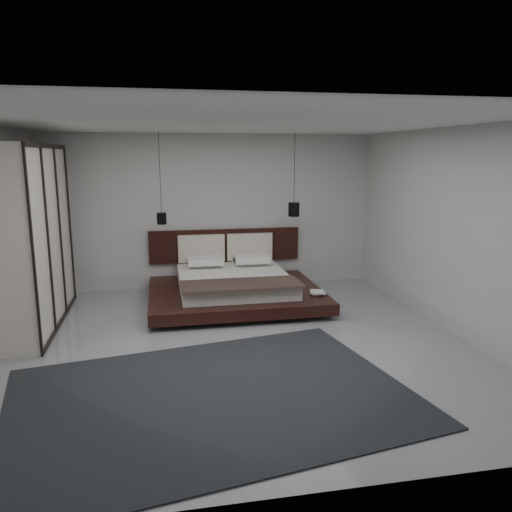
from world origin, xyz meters
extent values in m
plane|color=gray|center=(0.00, 0.00, 0.00)|extent=(6.00, 6.00, 0.00)
plane|color=white|center=(0.00, 0.00, 2.80)|extent=(6.00, 6.00, 0.00)
plane|color=#B2B2B0|center=(0.00, 3.00, 1.40)|extent=(6.00, 0.00, 6.00)
plane|color=#B2B2B0|center=(0.00, -3.00, 1.40)|extent=(6.00, 0.00, 6.00)
plane|color=#B2B2B0|center=(3.00, 0.00, 1.40)|extent=(0.00, 6.00, 6.00)
cube|color=black|center=(-2.95, 2.45, 1.30)|extent=(0.05, 0.90, 2.60)
cube|color=black|center=(0.26, 1.75, 0.04)|extent=(2.18, 1.79, 0.08)
cube|color=black|center=(0.26, 1.75, 0.17)|extent=(2.78, 2.28, 0.18)
cube|color=silver|center=(0.26, 1.88, 0.37)|extent=(1.79, 1.98, 0.22)
cube|color=black|center=(0.26, 1.10, 0.50)|extent=(1.81, 0.69, 0.05)
cube|color=white|center=(-0.16, 2.64, 0.54)|extent=(0.62, 0.40, 0.12)
cube|color=white|center=(0.67, 2.64, 0.54)|extent=(0.62, 0.40, 0.12)
cube|color=white|center=(-0.16, 2.50, 0.60)|extent=(0.62, 0.40, 0.12)
cube|color=white|center=(0.67, 2.50, 0.60)|extent=(0.62, 0.40, 0.12)
cube|color=black|center=(0.26, 2.96, 0.78)|extent=(2.78, 0.08, 0.60)
cube|color=beige|center=(-0.19, 2.87, 0.75)|extent=(0.84, 0.10, 0.50)
cube|color=beige|center=(0.70, 2.87, 0.75)|extent=(0.84, 0.10, 0.50)
imported|color=#99724C|center=(1.40, 1.25, 0.27)|extent=(0.26, 0.33, 0.03)
imported|color=#99724C|center=(1.38, 1.22, 0.30)|extent=(0.26, 0.31, 0.02)
cylinder|color=black|center=(-0.88, 2.35, 2.14)|extent=(0.01, 0.01, 1.32)
cylinder|color=black|center=(-0.88, 2.35, 1.38)|extent=(0.16, 0.16, 0.19)
cylinder|color=#FFE0B2|center=(-0.88, 2.35, 1.30)|extent=(0.12, 0.12, 0.01)
cylinder|color=black|center=(1.40, 2.35, 2.20)|extent=(0.01, 0.01, 1.20)
cylinder|color=black|center=(1.40, 2.35, 1.48)|extent=(0.20, 0.20, 0.24)
cylinder|color=#FFE0B2|center=(1.40, 2.35, 1.38)|extent=(0.15, 0.15, 0.01)
cube|color=beige|center=(-2.70, 1.34, 1.29)|extent=(0.59, 2.57, 2.57)
cube|color=black|center=(-2.39, 1.34, 2.54)|extent=(0.03, 2.57, 0.06)
cube|color=black|center=(-2.39, 1.34, 0.03)|extent=(0.03, 2.57, 0.06)
cube|color=black|center=(-2.39, 0.06, 1.29)|extent=(0.03, 0.05, 2.57)
cube|color=black|center=(-2.39, 0.91, 1.29)|extent=(0.03, 0.05, 2.57)
cube|color=black|center=(-2.39, 1.77, 1.29)|extent=(0.03, 0.05, 2.57)
cube|color=black|center=(-2.39, 2.63, 1.29)|extent=(0.03, 0.05, 2.57)
cube|color=black|center=(-0.46, -1.40, 0.01)|extent=(4.38, 3.47, 0.02)
camera|label=1|loc=(-0.92, -6.08, 2.42)|focal=35.00mm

